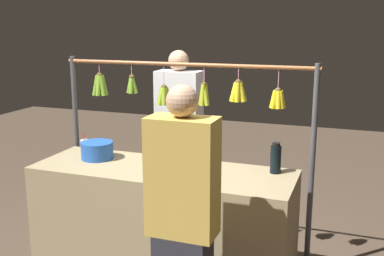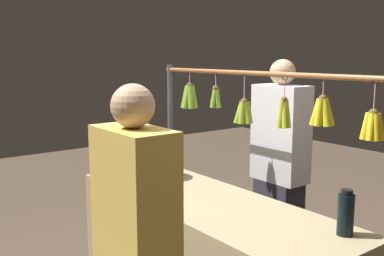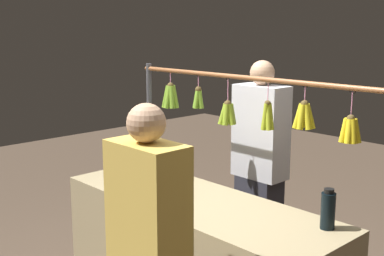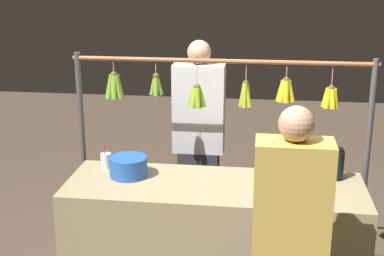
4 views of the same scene
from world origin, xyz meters
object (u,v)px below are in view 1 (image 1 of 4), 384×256
blue_bucket (97,150)px  water_bottle (276,159)px  vendor_person (179,144)px  customer_person (183,228)px  drink_cup (85,146)px

blue_bucket → water_bottle: bearing=-175.0°
blue_bucket → vendor_person: vendor_person is taller
blue_bucket → customer_person: customer_person is taller
customer_person → blue_bucket: bearing=-38.1°
drink_cup → vendor_person: (-0.59, -0.68, -0.09)m
drink_cup → water_bottle: bearing=179.8°
blue_bucket → vendor_person: bearing=-116.0°
water_bottle → vendor_person: bearing=-33.6°
water_bottle → customer_person: bearing=69.6°
drink_cup → customer_person: size_ratio=0.10×
vendor_person → drink_cup: bearing=48.9°
vendor_person → water_bottle: bearing=146.4°
blue_bucket → vendor_person: (-0.39, -0.81, -0.11)m
water_bottle → drink_cup: water_bottle is taller
water_bottle → drink_cup: bearing=-0.2°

